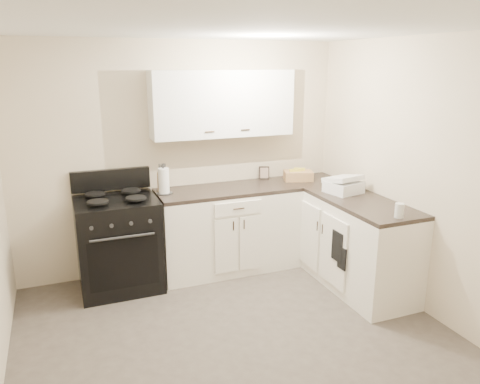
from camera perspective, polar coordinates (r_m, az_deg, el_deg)
name	(u,v)px	position (r m, az deg, el deg)	size (l,w,h in m)	color
floor	(243,347)	(4.06, 0.40, -18.33)	(3.60, 3.60, 0.00)	#473F38
ceiling	(244,26)	(3.38, 0.48, 19.55)	(3.60, 3.60, 0.00)	white
wall_back	(182,158)	(5.19, -7.07, 4.12)	(3.60, 3.60, 0.00)	beige
wall_right	(431,180)	(4.50, 22.22, 1.33)	(3.60, 3.60, 0.00)	beige
wall_front	(409,319)	(2.10, 19.87, -14.31)	(3.60, 3.60, 0.00)	beige
base_cabinets_back	(228,230)	(5.25, -1.44, -4.71)	(1.55, 0.60, 0.90)	white
base_cabinets_right	(343,237)	(5.17, 12.42, -5.39)	(0.60, 1.90, 0.90)	white
countertop_back	(228,190)	(5.11, -1.47, 0.25)	(1.55, 0.60, 0.04)	black
countertop_right	(345,195)	(5.03, 12.72, -0.38)	(0.60, 1.90, 0.04)	black
upper_cabinets	(223,104)	(5.09, -2.14, 10.72)	(1.55, 0.30, 0.70)	white
stove	(119,245)	(4.97, -14.56, -6.31)	(0.80, 0.69, 0.97)	black
knife_block	(163,182)	(4.97, -9.38, 1.16)	(0.10, 0.09, 0.22)	tan
paper_towel	(164,181)	(4.92, -9.27, 1.33)	(0.11, 0.11, 0.27)	white
picture_frame	(264,173)	(5.50, 2.95, 2.36)	(0.12, 0.02, 0.15)	black
wicker_basket	(298,176)	(5.48, 7.11, 2.00)	(0.32, 0.21, 0.11)	tan
countertop_grill	(343,187)	(5.03, 12.50, 0.60)	(0.33, 0.31, 0.12)	white
glass_jar	(399,211)	(4.35, 18.84, -2.15)	(0.08, 0.08, 0.13)	silver
oven_mitt_near	(342,258)	(4.65, 12.31, -7.88)	(0.02, 0.13, 0.22)	black
oven_mitt_far	(338,246)	(4.68, 11.80, -6.50)	(0.02, 0.17, 0.30)	black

